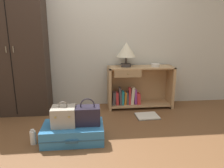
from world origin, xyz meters
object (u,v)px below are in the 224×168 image
object	(u,v)px
wardrobe	(15,48)
open_book_on_floor	(147,116)
bookshelf	(137,87)
table_lamp	(126,51)
handbag	(88,115)
bottle	(33,137)
suitcase_large	(73,133)
train_case	(64,116)
bowl	(155,65)

from	to	relation	value
wardrobe	open_book_on_floor	bearing A→B (deg)	-11.53
bookshelf	table_lamp	bearing A→B (deg)	178.52
table_lamp	handbag	distance (m)	1.43
handbag	bottle	distance (m)	0.69
suitcase_large	train_case	world-z (taller)	train_case
bookshelf	handbag	xyz separation A→B (m)	(-0.84, -1.08, -0.02)
bottle	wardrobe	bearing A→B (deg)	112.32
wardrobe	bottle	distance (m)	1.51
train_case	bottle	xyz separation A→B (m)	(-0.36, -0.04, -0.24)
handbag	open_book_on_floor	size ratio (longest dim) A/B	0.89
suitcase_large	train_case	distance (m)	0.24
wardrobe	table_lamp	bearing A→B (deg)	1.93
suitcase_large	open_book_on_floor	distance (m)	1.27
wardrobe	bookshelf	bearing A→B (deg)	1.58
wardrobe	bookshelf	world-z (taller)	wardrobe
wardrobe	train_case	size ratio (longest dim) A/B	6.91
bowl	bottle	bearing A→B (deg)	-148.78
wardrobe	bookshelf	xyz separation A→B (m)	(1.93, 0.05, -0.70)
table_lamp	wardrobe	bearing A→B (deg)	-178.07
wardrobe	open_book_on_floor	distance (m)	2.29
bowl	handbag	world-z (taller)	bowl
bottle	open_book_on_floor	world-z (taller)	bottle
table_lamp	train_case	xyz separation A→B (m)	(-0.93, -1.10, -0.66)
bottle	bookshelf	bearing A→B (deg)	37.26
bowl	bookshelf	bearing A→B (deg)	169.70
bookshelf	train_case	size ratio (longest dim) A/B	3.66
bookshelf	open_book_on_floor	size ratio (longest dim) A/B	2.99
wardrobe	bowl	distance (m)	2.25
bowl	suitcase_large	size ratio (longest dim) A/B	0.19
bowl	handbag	distance (m)	1.59
bowl	table_lamp	bearing A→B (deg)	173.20
bottle	open_book_on_floor	size ratio (longest dim) A/B	0.51
train_case	bottle	size ratio (longest dim) A/B	1.61
bookshelf	open_book_on_floor	world-z (taller)	bookshelf
train_case	handbag	bearing A→B (deg)	1.42
train_case	bottle	distance (m)	0.44
wardrobe	handbag	distance (m)	1.67
wardrobe	open_book_on_floor	world-z (taller)	wardrobe
bowl	open_book_on_floor	xyz separation A→B (m)	(-0.22, -0.41, -0.73)
train_case	open_book_on_floor	world-z (taller)	train_case
wardrobe	bowl	size ratio (longest dim) A/B	14.71
bowl	open_book_on_floor	world-z (taller)	bowl
bowl	suitcase_large	xyz separation A→B (m)	(-1.31, -1.04, -0.63)
bookshelf	handbag	world-z (taller)	bookshelf
bookshelf	suitcase_large	size ratio (longest dim) A/B	1.49
open_book_on_floor	wardrobe	bearing A→B (deg)	168.47
bowl	train_case	bearing A→B (deg)	-143.76
bookshelf	table_lamp	distance (m)	0.66
table_lamp	bowl	bearing A→B (deg)	-6.80
handbag	wardrobe	bearing A→B (deg)	136.72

